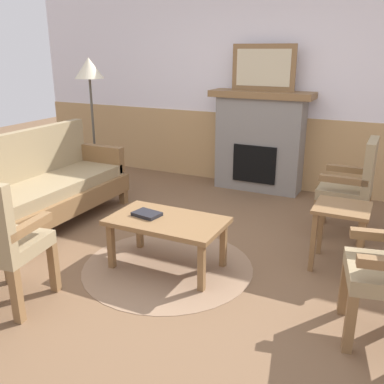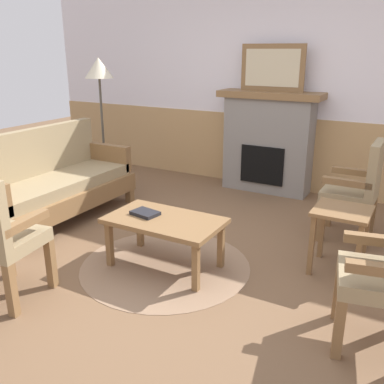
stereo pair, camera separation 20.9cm
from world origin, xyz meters
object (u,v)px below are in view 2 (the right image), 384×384
at_px(couch, 54,185).
at_px(side_table, 341,222).
at_px(floor_lamp_by_couch, 99,76).
at_px(book_on_table, 145,213).
at_px(fireplace, 268,141).
at_px(framed_picture, 272,68).
at_px(coffee_table, 165,225).
at_px(armchair_by_window_left, 358,186).

distance_m(couch, side_table, 2.92).
height_order(side_table, floor_lamp_by_couch, floor_lamp_by_couch).
xyz_separation_m(book_on_table, floor_lamp_by_couch, (-1.73, 1.52, 1.00)).
relative_size(couch, book_on_table, 7.99).
xyz_separation_m(fireplace, floor_lamp_by_couch, (-1.94, -0.92, 0.80)).
distance_m(couch, book_on_table, 1.46).
relative_size(book_on_table, floor_lamp_by_couch, 0.13).
bearing_deg(side_table, floor_lamp_by_couch, 165.01).
height_order(framed_picture, coffee_table, framed_picture).
xyz_separation_m(fireplace, framed_picture, (0.00, 0.00, 0.91)).
xyz_separation_m(couch, side_table, (2.91, 0.32, 0.04)).
bearing_deg(framed_picture, armchair_by_window_left, -39.41).
relative_size(book_on_table, armchair_by_window_left, 0.23).
xyz_separation_m(armchair_by_window_left, floor_lamp_by_couch, (-3.22, 0.13, 0.91)).
distance_m(fireplace, framed_picture, 0.91).
bearing_deg(couch, coffee_table, -11.26).
bearing_deg(side_table, couch, -173.62).
bearing_deg(framed_picture, side_table, -54.43).
xyz_separation_m(book_on_table, side_table, (1.49, 0.65, -0.02)).
height_order(couch, armchair_by_window_left, same).
bearing_deg(coffee_table, side_table, 26.46).
distance_m(fireplace, floor_lamp_by_couch, 2.29).
bearing_deg(floor_lamp_by_couch, armchair_by_window_left, -2.30).
bearing_deg(book_on_table, coffee_table, 2.55).
xyz_separation_m(fireplace, side_table, (1.27, -1.78, -0.22)).
xyz_separation_m(coffee_table, side_table, (1.30, 0.65, 0.05)).
relative_size(armchair_by_window_left, floor_lamp_by_couch, 0.58).
bearing_deg(book_on_table, side_table, 23.76).
height_order(framed_picture, side_table, framed_picture).
distance_m(book_on_table, floor_lamp_by_couch, 2.51).
height_order(coffee_table, side_table, side_table).
distance_m(book_on_table, armchair_by_window_left, 2.04).
bearing_deg(framed_picture, couch, -127.75).
relative_size(couch, side_table, 3.27).
distance_m(framed_picture, floor_lamp_by_couch, 2.15).
bearing_deg(book_on_table, floor_lamp_by_couch, 138.84).
height_order(coffee_table, floor_lamp_by_couch, floor_lamp_by_couch).
relative_size(framed_picture, side_table, 1.45).
xyz_separation_m(fireplace, armchair_by_window_left, (1.28, -1.05, -0.11)).
height_order(armchair_by_window_left, floor_lamp_by_couch, floor_lamp_by_couch).
bearing_deg(coffee_table, book_on_table, -177.45).
xyz_separation_m(framed_picture, armchair_by_window_left, (1.28, -1.05, -1.02)).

